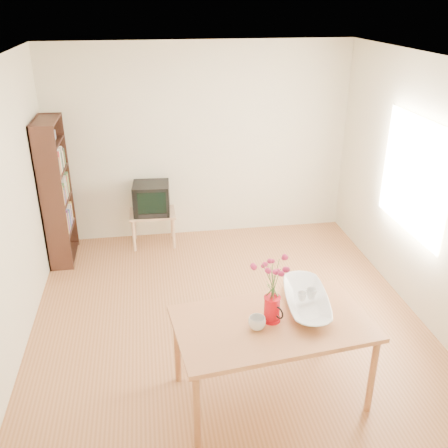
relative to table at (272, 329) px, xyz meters
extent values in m
plane|color=#965C35|center=(-0.18, 1.04, -0.68)|extent=(4.50, 4.50, 0.00)
plane|color=white|center=(-0.18, 1.04, 1.92)|extent=(4.50, 4.50, 0.00)
plane|color=#EEE8C0|center=(-0.18, 3.29, 0.62)|extent=(4.00, 0.00, 4.00)
plane|color=#EEE8C0|center=(-0.18, -1.21, 0.62)|extent=(4.00, 0.00, 4.00)
plane|color=#EEE8C0|center=(-2.18, 1.04, 0.62)|extent=(0.00, 4.50, 4.50)
plane|color=#EEE8C0|center=(1.82, 1.04, 0.62)|extent=(0.00, 4.50, 4.50)
plane|color=white|center=(1.80, 1.34, 0.72)|extent=(0.00, 1.30, 1.30)
cube|color=#A9643A|center=(0.00, 0.00, 0.05)|extent=(1.63, 1.05, 0.04)
cylinder|color=#A9643A|center=(-0.66, -0.46, -0.32)|extent=(0.06, 0.06, 0.71)
cylinder|color=#A9643A|center=(0.75, -0.30, -0.32)|extent=(0.06, 0.06, 0.71)
cylinder|color=#A9643A|center=(-0.75, 0.30, -0.32)|extent=(0.06, 0.06, 0.71)
cylinder|color=#A9643A|center=(0.66, 0.46, -0.32)|extent=(0.06, 0.06, 0.71)
cube|color=tan|center=(-0.88, 3.01, -0.23)|extent=(0.60, 0.45, 0.03)
cylinder|color=tan|center=(-1.14, 2.83, -0.46)|extent=(0.04, 0.04, 0.43)
cylinder|color=tan|center=(-0.62, 2.83, -0.46)|extent=(0.04, 0.04, 0.43)
cylinder|color=tan|center=(-1.14, 3.20, -0.46)|extent=(0.04, 0.04, 0.43)
cylinder|color=tan|center=(-0.62, 3.20, -0.46)|extent=(0.04, 0.04, 0.43)
cube|color=black|center=(-2.03, 2.45, 0.22)|extent=(0.28, 0.02, 1.80)
cube|color=black|center=(-2.03, 3.13, 0.22)|extent=(0.28, 0.03, 1.80)
cube|color=black|center=(-2.16, 2.79, 0.22)|extent=(0.02, 0.70, 1.80)
cube|color=black|center=(-2.03, 2.79, -0.64)|extent=(0.27, 0.65, 0.02)
cube|color=black|center=(-2.03, 2.79, -0.28)|extent=(0.27, 0.65, 0.02)
cube|color=black|center=(-2.03, 2.79, 0.10)|extent=(0.27, 0.65, 0.02)
cube|color=black|center=(-2.03, 2.79, 0.48)|extent=(0.27, 0.65, 0.02)
cube|color=black|center=(-2.03, 2.79, 0.84)|extent=(0.27, 0.65, 0.02)
cube|color=black|center=(-2.03, 2.79, 1.10)|extent=(0.27, 0.65, 0.02)
cylinder|color=red|center=(-0.01, 0.02, 0.18)|extent=(0.12, 0.12, 0.21)
cylinder|color=red|center=(-0.01, 0.02, 0.08)|extent=(0.14, 0.14, 0.02)
cylinder|color=red|center=(-0.01, 0.02, 0.28)|extent=(0.13, 0.13, 0.01)
cone|color=red|center=(-0.03, -0.03, 0.26)|extent=(0.07, 0.08, 0.06)
torus|color=black|center=(0.03, 0.09, 0.19)|extent=(0.06, 0.10, 0.10)
imported|color=white|center=(-0.14, -0.07, 0.13)|extent=(0.18, 0.18, 0.11)
imported|color=white|center=(0.33, 0.19, 0.32)|extent=(0.59, 0.59, 0.49)
imported|color=white|center=(0.29, 0.19, 0.27)|extent=(0.09, 0.09, 0.06)
imported|color=white|center=(0.38, 0.21, 0.28)|extent=(0.10, 0.10, 0.07)
cube|color=black|center=(-0.88, 3.01, -0.02)|extent=(0.49, 0.45, 0.40)
cube|color=black|center=(-0.88, 3.09, 0.00)|extent=(0.34, 0.25, 0.28)
cube|color=black|center=(-0.88, 2.79, 0.00)|extent=(0.36, 0.04, 0.28)
camera|label=1|loc=(-0.89, -3.15, 2.43)|focal=40.00mm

